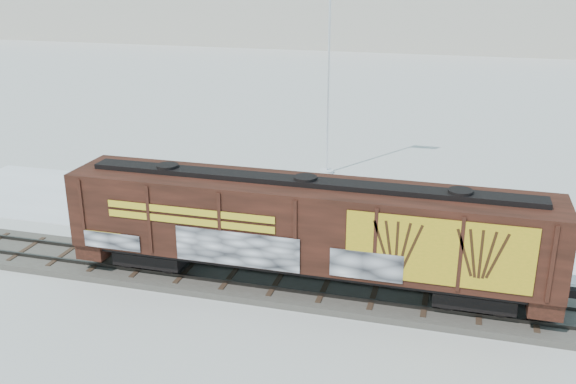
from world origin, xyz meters
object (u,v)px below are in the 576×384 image
(flagpole, at_px, (330,97))
(car_silver, at_px, (123,195))
(car_white, at_px, (369,206))
(hopper_railcar, at_px, (305,226))
(car_dark, at_px, (337,213))

(flagpole, height_order, car_silver, flagpole)
(car_silver, distance_m, car_white, 13.33)
(hopper_railcar, bearing_deg, car_dark, 90.51)
(hopper_railcar, xyz_separation_m, car_dark, (-0.06, 7.02, -2.14))
(hopper_railcar, relative_size, car_silver, 4.60)
(flagpole, bearing_deg, car_dark, -75.06)
(flagpole, xyz_separation_m, car_dark, (2.30, -8.60, -4.14))
(hopper_railcar, bearing_deg, flagpole, 98.59)
(flagpole, relative_size, car_dark, 2.59)
(car_white, bearing_deg, car_silver, 105.31)
(flagpole, bearing_deg, car_white, -63.02)
(flagpole, height_order, car_white, flagpole)
(flagpole, distance_m, car_white, 9.14)
(hopper_railcar, height_order, car_silver, hopper_railcar)
(car_white, height_order, car_dark, car_white)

